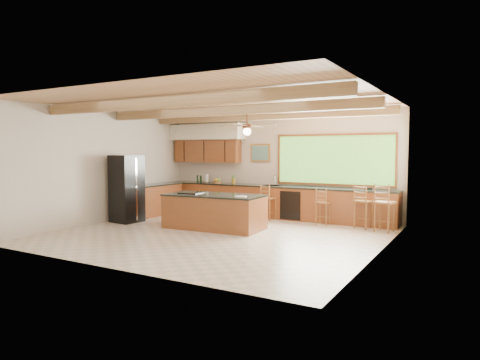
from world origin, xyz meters
The scene contains 9 objects.
ground centered at (0.00, 0.00, 0.00)m, with size 7.20×7.20×0.00m, color beige.
room_shell centered at (-0.17, 0.65, 2.21)m, with size 7.27×6.54×3.02m.
counter_run centered at (-0.82, 2.52, 0.46)m, with size 7.12×3.10×1.22m.
island centered at (-0.47, 0.60, 0.42)m, with size 2.49×1.28×0.86m.
refrigerator centered at (-3.05, 0.25, 0.90)m, with size 0.77×0.75×1.80m.
bar_stool_a centered at (0.10, 2.40, 0.60)m, with size 0.41×0.41×1.01m.
bar_stool_b centered at (1.68, 2.40, 0.57)m, with size 0.35×0.35×0.96m.
bar_stool_c centered at (2.72, 2.39, 0.67)m, with size 0.50×0.50×1.12m.
bar_stool_d centered at (3.26, 2.15, 0.69)m, with size 0.49×0.49×1.17m.
Camera 1 is at (5.26, -8.15, 1.93)m, focal length 32.00 mm.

